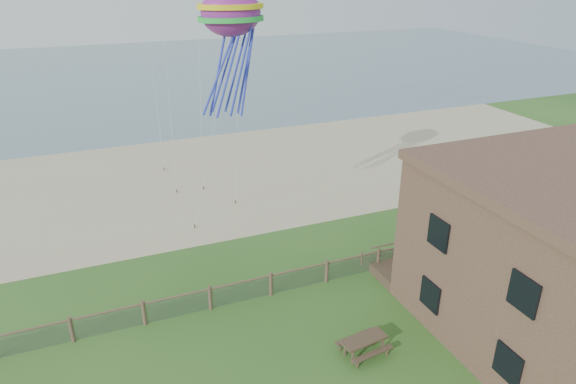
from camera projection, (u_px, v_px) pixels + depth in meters
ground at (325, 379)px, 19.95m from camera, size 160.00×160.00×0.00m
sand_beach at (197, 179)px, 38.59m from camera, size 72.00×20.00×0.02m
ocean at (130, 74)px, 75.85m from camera, size 160.00×68.00×0.02m
chainlink_fence at (271, 285)px, 24.81m from camera, size 36.20×0.20×1.25m
motel_deck at (496, 249)px, 28.56m from camera, size 15.00×2.00×0.50m
picnic_table at (364, 345)px, 21.10m from camera, size 2.11×1.70×0.82m
octopus_kite at (232, 49)px, 25.10m from camera, size 3.80×3.22×6.66m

